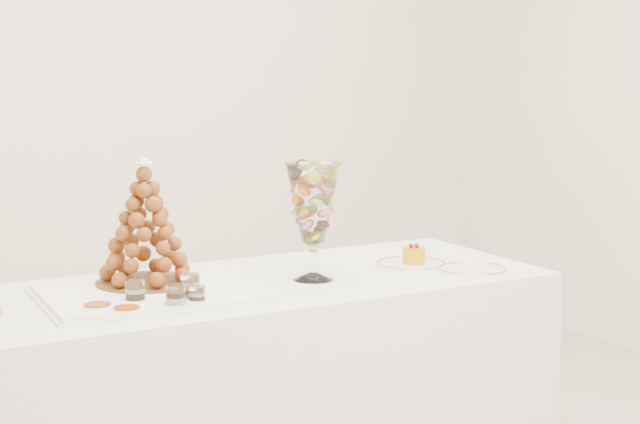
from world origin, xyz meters
TOP-DOWN VIEW (x-y plane):
  - buffet_table at (-0.14, 0.24)m, footprint 1.94×0.88m
  - lace_tray at (-0.50, 0.24)m, footprint 0.70×0.57m
  - macaron_vase at (0.03, 0.17)m, footprint 0.17×0.17m
  - cake_plate at (0.43, 0.17)m, footprint 0.24×0.24m
  - spare_plate at (0.55, -0.01)m, footprint 0.23×0.23m
  - verrine_a at (-0.60, 0.15)m, footprint 0.07×0.07m
  - verrine_b at (-0.47, 0.09)m, footprint 0.06×0.06m
  - verrine_c at (-0.42, 0.14)m, footprint 0.06×0.06m
  - verrine_d at (-0.52, 0.03)m, footprint 0.06×0.06m
  - verrine_e at (-0.45, 0.05)m, footprint 0.06×0.06m
  - ramekin_back at (-0.72, 0.12)m, footprint 0.09×0.09m
  - ramekin_front at (-0.66, 0.05)m, footprint 0.08×0.08m
  - croquembouche at (-0.48, 0.33)m, footprint 0.31×0.31m
  - mousse_cake at (0.44, 0.16)m, footprint 0.08×0.08m

SIDE VIEW (x-z plane):
  - buffet_table at x=-0.14m, z-range 0.00..0.72m
  - spare_plate at x=0.55m, z-range 0.72..0.73m
  - cake_plate at x=0.43m, z-range 0.72..0.73m
  - lace_tray at x=-0.50m, z-range 0.72..0.74m
  - ramekin_front at x=-0.66m, z-range 0.72..0.75m
  - ramekin_back at x=-0.72m, z-range 0.72..0.75m
  - verrine_b at x=-0.47m, z-range 0.72..0.78m
  - verrine_e at x=-0.45m, z-range 0.72..0.78m
  - verrine_a at x=-0.60m, z-range 0.72..0.80m
  - verrine_d at x=-0.52m, z-range 0.72..0.80m
  - verrine_c at x=-0.42m, z-range 0.72..0.80m
  - mousse_cake at x=0.44m, z-range 0.73..0.80m
  - croquembouche at x=-0.48m, z-range 0.74..1.13m
  - macaron_vase at x=0.03m, z-range 0.78..1.16m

